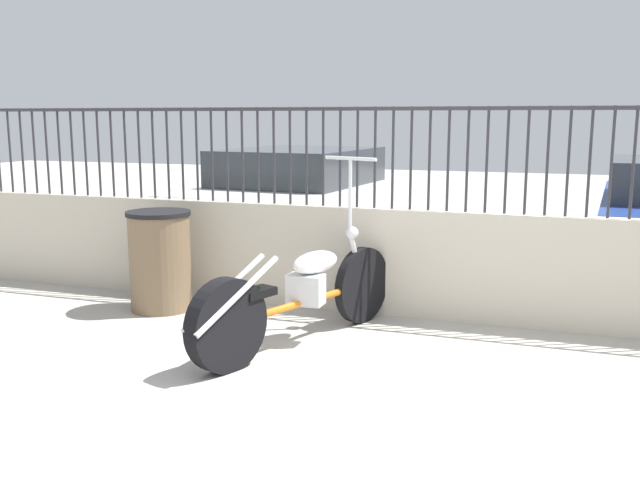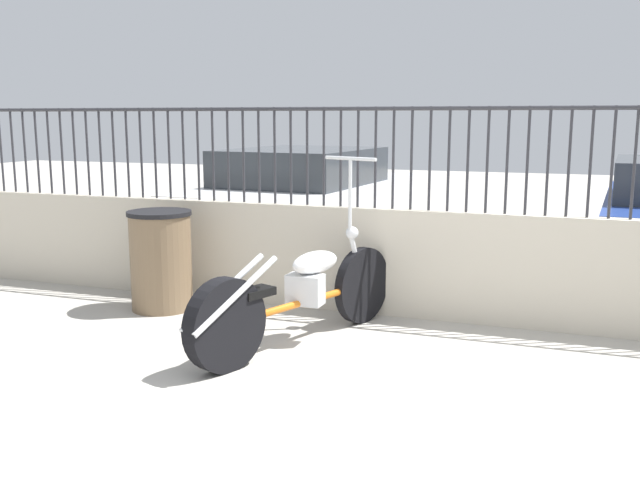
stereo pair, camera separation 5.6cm
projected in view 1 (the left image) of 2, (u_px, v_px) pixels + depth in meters
ground_plane at (352, 432)px, 4.07m from camera, size 40.00×40.00×0.00m
low_wall at (436, 265)px, 6.31m from camera, size 10.10×0.18×0.97m
fence_railing at (439, 145)px, 6.12m from camera, size 10.10×0.04×0.90m
motorcycle_orange at (291, 298)px, 5.50m from camera, size 0.95×2.17×1.46m
trash_bin at (160, 261)px, 6.59m from camera, size 0.59×0.59×0.93m
car_white at (305, 197)px, 9.75m from camera, size 2.21×4.63×1.36m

